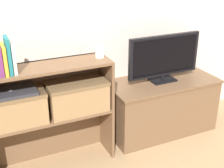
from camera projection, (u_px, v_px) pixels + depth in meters
ground_plane at (119, 156)px, 2.53m from camera, size 16.00×16.00×0.00m
tv_stand at (161, 105)px, 2.81m from camera, size 0.97×0.46×0.49m
tv at (164, 57)px, 2.63m from camera, size 0.67×0.14×0.41m
bookshelf_lower_tier at (47, 130)px, 2.38m from camera, size 0.96×0.27×0.43m
bookshelf_upper_tier at (43, 82)px, 2.22m from camera, size 0.96×0.27×0.38m
book_mustard at (4, 59)px, 1.96m from camera, size 0.02×0.16×0.19m
book_teal at (8, 55)px, 1.96m from camera, size 0.02×0.14×0.24m
book_ivory at (13, 58)px, 1.98m from camera, size 0.02×0.13×0.20m
baby_monitor at (99, 51)px, 2.26m from camera, size 0.05×0.03×0.13m
storage_basket_left at (13, 107)px, 2.12m from camera, size 0.44×0.24×0.23m
storage_basket_right at (77, 95)px, 2.30m from camera, size 0.44×0.24×0.23m
laptop at (11, 92)px, 2.07m from camera, size 0.33×0.22×0.02m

